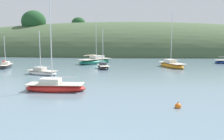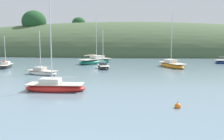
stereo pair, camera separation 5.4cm
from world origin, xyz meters
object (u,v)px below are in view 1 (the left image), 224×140
(sailboat_navy_dinghy, at_px, (42,72))
(mooring_buoy_inner, at_px, (178,106))
(sailboat_orange_cutter, at_px, (95,61))
(sailboat_red_portside, at_px, (55,87))
(sailboat_blue_center, at_px, (5,66))
(sailboat_yellow_far, at_px, (103,67))
(sailboat_white_near, at_px, (172,65))

(sailboat_navy_dinghy, xyz_separation_m, mooring_buoy_inner, (15.03, -14.59, -0.19))
(sailboat_orange_cutter, relative_size, sailboat_navy_dinghy, 1.64)
(sailboat_red_portside, xyz_separation_m, sailboat_blue_center, (-13.64, 16.78, -0.04))
(sailboat_yellow_far, xyz_separation_m, sailboat_red_portside, (-2.71, -16.91, 0.05))
(sailboat_white_near, xyz_separation_m, sailboat_red_portside, (-14.13, -19.44, -0.04))
(mooring_buoy_inner, bearing_deg, sailboat_blue_center, 137.83)
(sailboat_navy_dinghy, relative_size, mooring_buoy_inner, 11.19)
(sailboat_blue_center, bearing_deg, sailboat_yellow_far, 0.45)
(mooring_buoy_inner, bearing_deg, sailboat_yellow_far, 109.01)
(sailboat_white_near, distance_m, sailboat_navy_dinghy, 21.29)
(sailboat_navy_dinghy, bearing_deg, sailboat_orange_cutter, 70.88)
(sailboat_yellow_far, xyz_separation_m, sailboat_orange_cutter, (-2.38, 7.77, 0.15))
(sailboat_white_near, xyz_separation_m, sailboat_navy_dinghy, (-18.97, -9.66, -0.09))
(sailboat_white_near, bearing_deg, sailboat_orange_cutter, 159.20)
(sailboat_white_near, bearing_deg, sailboat_navy_dinghy, -153.02)
(sailboat_orange_cutter, relative_size, sailboat_red_portside, 1.18)
(sailboat_navy_dinghy, bearing_deg, sailboat_yellow_far, 43.37)
(sailboat_blue_center, bearing_deg, mooring_buoy_inner, -42.17)
(sailboat_yellow_far, height_order, mooring_buoy_inner, sailboat_yellow_far)
(sailboat_yellow_far, bearing_deg, sailboat_navy_dinghy, -136.63)
(sailboat_yellow_far, relative_size, sailboat_white_near, 0.68)
(mooring_buoy_inner, bearing_deg, sailboat_white_near, 80.77)
(sailboat_white_near, height_order, mooring_buoy_inner, sailboat_white_near)
(sailboat_yellow_far, height_order, sailboat_white_near, sailboat_white_near)
(sailboat_orange_cutter, bearing_deg, sailboat_navy_dinghy, -109.12)
(sailboat_yellow_far, relative_size, sailboat_navy_dinghy, 1.07)
(sailboat_orange_cutter, bearing_deg, sailboat_red_portside, -90.76)
(sailboat_navy_dinghy, bearing_deg, sailboat_blue_center, 141.51)
(sailboat_blue_center, relative_size, mooring_buoy_inner, 10.12)
(sailboat_yellow_far, xyz_separation_m, sailboat_white_near, (11.42, 2.53, 0.09))
(sailboat_red_portside, xyz_separation_m, mooring_buoy_inner, (10.19, -4.80, -0.23))
(sailboat_yellow_far, relative_size, sailboat_red_portside, 0.76)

